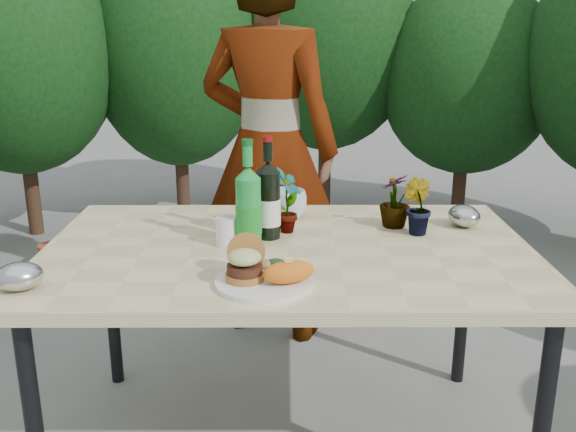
{
  "coord_description": "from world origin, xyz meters",
  "views": [
    {
      "loc": [
        -0.01,
        -1.98,
        1.46
      ],
      "look_at": [
        0.0,
        -0.08,
        0.88
      ],
      "focal_mm": 40.0,
      "sensor_mm": 36.0,
      "label": 1
    }
  ],
  "objects_px": {
    "patio_table": "(288,263)",
    "person": "(269,149)",
    "wine_bottle": "(268,201)",
    "dinner_plate": "(264,282)"
  },
  "relations": [
    {
      "from": "patio_table",
      "to": "person",
      "type": "height_order",
      "value": "person"
    },
    {
      "from": "wine_bottle",
      "to": "person",
      "type": "bearing_deg",
      "value": 79.75
    },
    {
      "from": "dinner_plate",
      "to": "wine_bottle",
      "type": "relative_size",
      "value": 0.8
    },
    {
      "from": "patio_table",
      "to": "person",
      "type": "distance_m",
      "value": 0.94
    },
    {
      "from": "dinner_plate",
      "to": "wine_bottle",
      "type": "distance_m",
      "value": 0.43
    },
    {
      "from": "patio_table",
      "to": "wine_bottle",
      "type": "height_order",
      "value": "wine_bottle"
    },
    {
      "from": "dinner_plate",
      "to": "patio_table",
      "type": "bearing_deg",
      "value": 78.05
    },
    {
      "from": "patio_table",
      "to": "person",
      "type": "xyz_separation_m",
      "value": [
        -0.08,
        0.91,
        0.21
      ]
    },
    {
      "from": "wine_bottle",
      "to": "person",
      "type": "relative_size",
      "value": 0.19
    },
    {
      "from": "patio_table",
      "to": "wine_bottle",
      "type": "relative_size",
      "value": 4.59
    }
  ]
}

